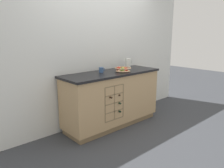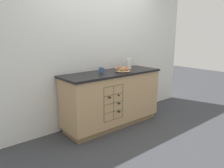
% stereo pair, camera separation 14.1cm
% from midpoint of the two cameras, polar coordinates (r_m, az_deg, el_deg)
% --- Properties ---
extents(ground_plane, '(14.00, 14.00, 0.00)m').
position_cam_midpoint_polar(ground_plane, '(3.91, -1.05, -10.44)').
color(ground_plane, '#383A3F').
extents(back_wall, '(4.40, 0.06, 2.55)m').
position_cam_midpoint_polar(back_wall, '(3.87, -4.60, 8.81)').
color(back_wall, silver).
rests_on(back_wall, ground_plane).
extents(kitchen_island, '(1.77, 0.63, 0.93)m').
position_cam_midpoint_polar(kitchen_island, '(3.74, -1.09, -3.80)').
color(kitchen_island, olive).
rests_on(kitchen_island, ground_plane).
extents(fruit_bowl, '(0.28, 0.28, 0.08)m').
position_cam_midpoint_polar(fruit_bowl, '(3.67, 1.73, 3.92)').
color(fruit_bowl, tan).
rests_on(fruit_bowl, kitchen_island).
extents(white_pitcher, '(0.17, 0.11, 0.19)m').
position_cam_midpoint_polar(white_pitcher, '(4.00, 3.15, 5.43)').
color(white_pitcher, silver).
rests_on(white_pitcher, kitchen_island).
extents(ceramic_mug, '(0.11, 0.07, 0.09)m').
position_cam_midpoint_polar(ceramic_mug, '(3.60, -3.92, 3.69)').
color(ceramic_mug, '#385684').
rests_on(ceramic_mug, kitchen_island).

